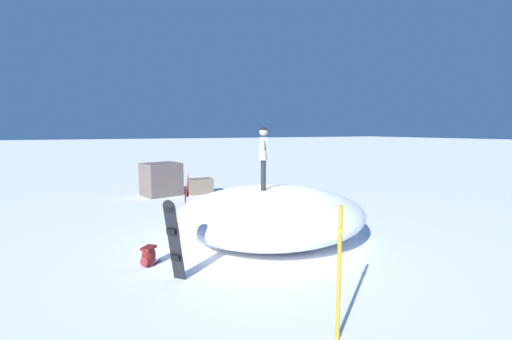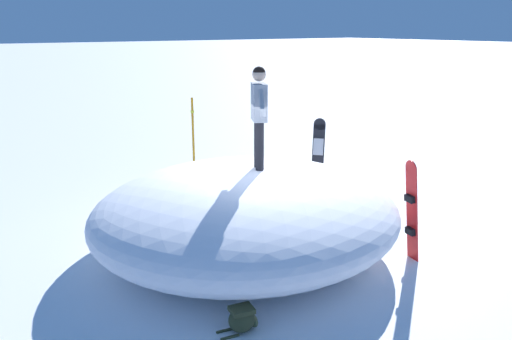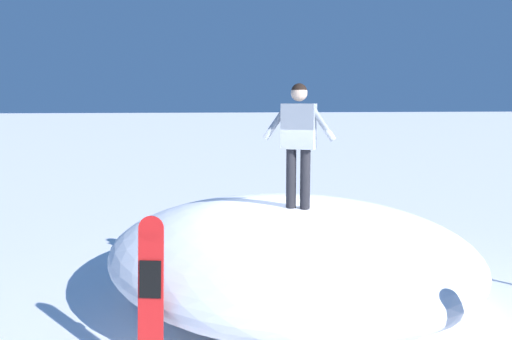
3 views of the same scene
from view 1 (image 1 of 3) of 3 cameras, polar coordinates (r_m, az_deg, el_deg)
ground at (r=10.09m, az=0.46°, el=-11.08°), size 240.00×240.00×0.00m
snow_mound at (r=10.09m, az=2.51°, el=-6.95°), size 7.10×7.26×1.40m
snowboarder_standing at (r=9.65m, az=1.20°, el=2.86°), size 0.96×0.54×1.72m
snowboard_primary_upright at (r=7.31m, az=-13.12°, el=-10.86°), size 0.45×0.45×1.71m
snowboard_secondary_upright at (r=11.05m, az=-11.25°, el=-4.88°), size 0.31×0.28×1.72m
backpack_near at (r=8.48m, az=-16.95°, el=-13.14°), size 0.56×0.53×0.46m
backpack_far at (r=12.64m, az=3.75°, el=-6.65°), size 0.35×0.55×0.34m
trail_marker_pole at (r=5.36m, az=13.25°, el=-15.59°), size 0.10×0.10×2.00m
rock_outcrop at (r=17.25m, az=-14.43°, el=-1.68°), size 2.59×3.27×1.52m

